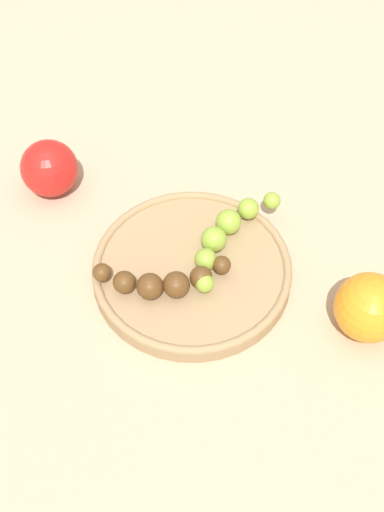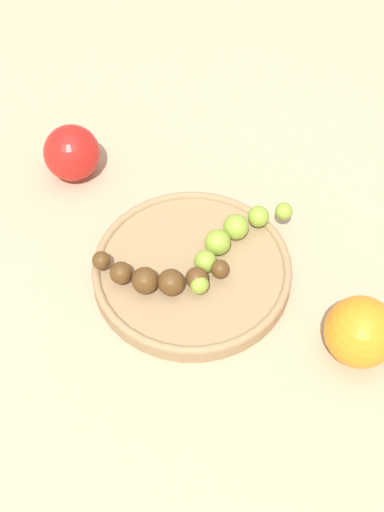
{
  "view_description": "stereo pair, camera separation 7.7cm",
  "coord_description": "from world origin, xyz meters",
  "px_view_note": "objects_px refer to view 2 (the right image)",
  "views": [
    {
      "loc": [
        -0.06,
        0.47,
        0.65
      ],
      "look_at": [
        0.0,
        0.0,
        0.04
      ],
      "focal_mm": 48.46,
      "sensor_mm": 36.0,
      "label": 1
    },
    {
      "loc": [
        -0.14,
        0.45,
        0.65
      ],
      "look_at": [
        0.0,
        0.0,
        0.04
      ],
      "focal_mm": 48.46,
      "sensor_mm": 36.0,
      "label": 2
    }
  ],
  "objects_px": {
    "banana_green": "(231,238)",
    "apple_red": "(72,153)",
    "fruit_bowl": "(192,270)",
    "banana_overripe": "(159,277)",
    "orange_fruit": "(361,332)"
  },
  "relations": [
    {
      "from": "banana_overripe",
      "to": "fruit_bowl",
      "type": "bearing_deg",
      "value": 129.82
    },
    {
      "from": "fruit_bowl",
      "to": "apple_red",
      "type": "xyz_separation_m",
      "value": [
        0.19,
        -0.11,
        0.02
      ]
    },
    {
      "from": "orange_fruit",
      "to": "banana_green",
      "type": "bearing_deg",
      "value": -27.88
    },
    {
      "from": "fruit_bowl",
      "to": "orange_fruit",
      "type": "relative_size",
      "value": 3.02
    },
    {
      "from": "apple_red",
      "to": "orange_fruit",
      "type": "xyz_separation_m",
      "value": [
        -0.39,
        0.16,
        0.0
      ]
    },
    {
      "from": "banana_overripe",
      "to": "apple_red",
      "type": "height_order",
      "value": "apple_red"
    },
    {
      "from": "banana_overripe",
      "to": "banana_green",
      "type": "relative_size",
      "value": 1.0
    },
    {
      "from": "banana_green",
      "to": "apple_red",
      "type": "xyz_separation_m",
      "value": [
        0.23,
        -0.07,
        0.0
      ]
    },
    {
      "from": "banana_overripe",
      "to": "banana_green",
      "type": "height_order",
      "value": "same"
    },
    {
      "from": "apple_red",
      "to": "orange_fruit",
      "type": "height_order",
      "value": "orange_fruit"
    },
    {
      "from": "banana_green",
      "to": "apple_red",
      "type": "relative_size",
      "value": 2.11
    },
    {
      "from": "fruit_bowl",
      "to": "banana_green",
      "type": "height_order",
      "value": "banana_green"
    },
    {
      "from": "banana_overripe",
      "to": "banana_green",
      "type": "xyz_separation_m",
      "value": [
        -0.06,
        -0.08,
        0.0
      ]
    },
    {
      "from": "banana_overripe",
      "to": "apple_red",
      "type": "distance_m",
      "value": 0.22
    },
    {
      "from": "fruit_bowl",
      "to": "apple_red",
      "type": "bearing_deg",
      "value": -30.6
    }
  ]
}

